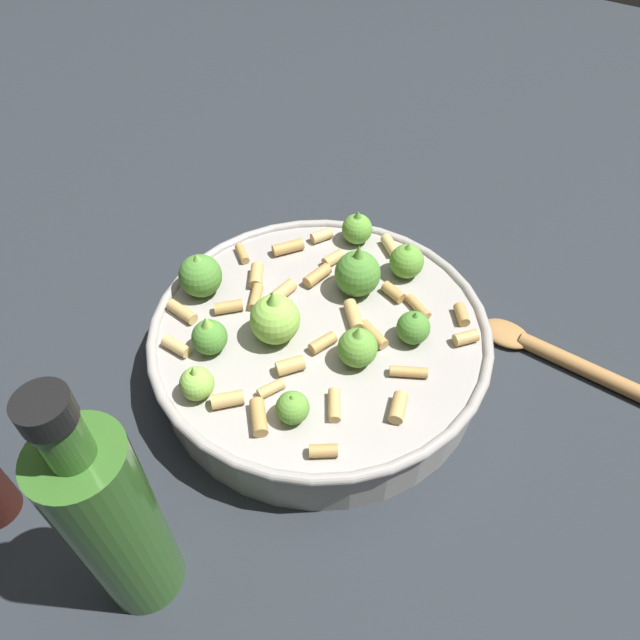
% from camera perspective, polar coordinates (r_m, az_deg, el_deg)
% --- Properties ---
extents(ground_plane, '(2.40, 2.40, 0.00)m').
position_cam_1_polar(ground_plane, '(0.59, 0.00, -4.31)').
color(ground_plane, '#23282D').
extents(cooking_pan, '(0.32, 0.32, 0.11)m').
position_cam_1_polar(cooking_pan, '(0.56, -0.11, -1.94)').
color(cooking_pan, '#9E9993').
rests_on(cooking_pan, ground).
extents(olive_oil_bottle, '(0.06, 0.06, 0.23)m').
position_cam_1_polar(olive_oil_bottle, '(0.42, -19.63, -18.20)').
color(olive_oil_bottle, '#336023').
rests_on(olive_oil_bottle, ground).
extents(wooden_spoon, '(0.04, 0.24, 0.02)m').
position_cam_1_polar(wooden_spoon, '(0.63, 24.45, -4.32)').
color(wooden_spoon, '#9E703D').
rests_on(wooden_spoon, ground).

